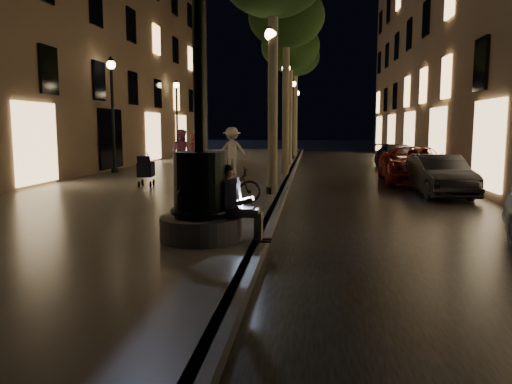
# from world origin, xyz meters

# --- Properties ---
(ground) EXTENTS (120.00, 120.00, 0.00)m
(ground) POSITION_xyz_m (0.00, 15.00, 0.00)
(ground) COLOR black
(ground) RESTS_ON ground
(cobble_lane) EXTENTS (6.00, 45.00, 0.02)m
(cobble_lane) POSITION_xyz_m (3.00, 15.00, 0.01)
(cobble_lane) COLOR black
(cobble_lane) RESTS_ON ground
(promenade) EXTENTS (8.00, 45.00, 0.20)m
(promenade) POSITION_xyz_m (-4.00, 15.00, 0.10)
(promenade) COLOR #6A635D
(promenade) RESTS_ON ground
(curb_strip) EXTENTS (0.25, 45.00, 0.20)m
(curb_strip) POSITION_xyz_m (0.00, 15.00, 0.10)
(curb_strip) COLOR #59595B
(curb_strip) RESTS_ON ground
(building_left) EXTENTS (8.00, 36.00, 15.00)m
(building_left) POSITION_xyz_m (-12.00, 18.00, 7.50)
(building_left) COLOR brown
(building_left) RESTS_ON ground
(fountain_lamppost) EXTENTS (1.40, 1.40, 5.21)m
(fountain_lamppost) POSITION_xyz_m (-1.00, 2.00, 1.21)
(fountain_lamppost) COLOR #59595B
(fountain_lamppost) RESTS_ON promenade
(seated_man_laptop) EXTENTS (0.92, 0.31, 1.29)m
(seated_man_laptop) POSITION_xyz_m (-0.39, 2.00, 0.89)
(seated_man_laptop) COLOR tan
(seated_man_laptop) RESTS_ON promenade
(tree_second) EXTENTS (3.00, 3.00, 7.40)m
(tree_second) POSITION_xyz_m (-0.20, 14.00, 6.33)
(tree_second) COLOR #6B604C
(tree_second) RESTS_ON promenade
(tree_third) EXTENTS (3.00, 3.00, 7.20)m
(tree_third) POSITION_xyz_m (-0.30, 20.00, 6.14)
(tree_third) COLOR #6B604C
(tree_third) RESTS_ON promenade
(tree_far) EXTENTS (3.00, 3.00, 7.50)m
(tree_far) POSITION_xyz_m (-0.22, 26.00, 6.43)
(tree_far) COLOR #6B604C
(tree_far) RESTS_ON promenade
(lamp_curb_a) EXTENTS (0.36, 0.36, 4.81)m
(lamp_curb_a) POSITION_xyz_m (-0.30, 8.00, 3.24)
(lamp_curb_a) COLOR black
(lamp_curb_a) RESTS_ON promenade
(lamp_curb_b) EXTENTS (0.36, 0.36, 4.81)m
(lamp_curb_b) POSITION_xyz_m (-0.30, 16.00, 3.24)
(lamp_curb_b) COLOR black
(lamp_curb_b) RESTS_ON promenade
(lamp_curb_c) EXTENTS (0.36, 0.36, 4.81)m
(lamp_curb_c) POSITION_xyz_m (-0.30, 24.00, 3.24)
(lamp_curb_c) COLOR black
(lamp_curb_c) RESTS_ON promenade
(lamp_curb_d) EXTENTS (0.36, 0.36, 4.81)m
(lamp_curb_d) POSITION_xyz_m (-0.30, 32.00, 3.24)
(lamp_curb_d) COLOR black
(lamp_curb_d) RESTS_ON promenade
(lamp_left_b) EXTENTS (0.36, 0.36, 4.81)m
(lamp_left_b) POSITION_xyz_m (-7.40, 14.00, 3.24)
(lamp_left_b) COLOR black
(lamp_left_b) RESTS_ON promenade
(lamp_left_c) EXTENTS (0.36, 0.36, 4.81)m
(lamp_left_c) POSITION_xyz_m (-7.40, 24.00, 3.24)
(lamp_left_c) COLOR black
(lamp_left_c) RESTS_ON promenade
(stroller) EXTENTS (0.56, 1.10, 1.10)m
(stroller) POSITION_xyz_m (-4.44, 9.32, 0.75)
(stroller) COLOR black
(stroller) RESTS_ON promenade
(car_second) EXTENTS (1.55, 3.90, 1.26)m
(car_second) POSITION_xyz_m (4.75, 9.60, 0.63)
(car_second) COLOR black
(car_second) RESTS_ON ground
(car_third) EXTENTS (2.52, 5.10, 1.39)m
(car_third) POSITION_xyz_m (4.69, 13.00, 0.69)
(car_third) COLOR maroon
(car_third) RESTS_ON ground
(car_rear) EXTENTS (2.07, 4.42, 1.25)m
(car_rear) POSITION_xyz_m (5.20, 19.71, 0.62)
(car_rear) COLOR #2C2B2F
(car_rear) RESTS_ON ground
(pedestrian_red) EXTENTS (0.65, 0.73, 1.68)m
(pedestrian_red) POSITION_xyz_m (-3.44, 12.05, 1.04)
(pedestrian_red) COLOR red
(pedestrian_red) RESTS_ON promenade
(pedestrian_pink) EXTENTS (1.00, 0.84, 1.82)m
(pedestrian_pink) POSITION_xyz_m (-4.19, 12.72, 1.11)
(pedestrian_pink) COLOR #C1669C
(pedestrian_pink) RESTS_ON promenade
(pedestrian_white) EXTENTS (1.38, 1.01, 1.91)m
(pedestrian_white) POSITION_xyz_m (-2.35, 13.77, 1.15)
(pedestrian_white) COLOR silver
(pedestrian_white) RESTS_ON promenade
(bicycle) EXTENTS (1.81, 1.03, 0.90)m
(bicycle) POSITION_xyz_m (-1.24, 6.01, 0.65)
(bicycle) COLOR black
(bicycle) RESTS_ON promenade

